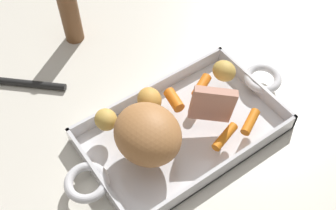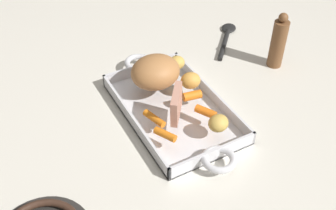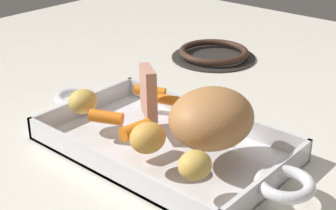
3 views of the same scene
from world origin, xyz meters
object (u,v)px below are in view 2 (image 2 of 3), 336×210
baby_carrot_center_right (206,112)px  baby_carrot_southwest (154,118)px  roasting_dish (173,110)px  potato_golden_large (177,63)px  baby_carrot_long (165,134)px  pepper_mill (278,42)px  pork_roast (155,72)px  potato_near_roast (218,123)px  baby_carrot_northwest (192,96)px  serving_spoon (226,36)px  roast_slice_outer (176,104)px  potato_whole (191,81)px

baby_carrot_center_right → baby_carrot_southwest: 0.12m
roasting_dish → potato_golden_large: (-0.12, 0.08, 0.04)m
baby_carrot_long → pepper_mill: pepper_mill is taller
pork_roast → baby_carrot_long: 0.19m
potato_near_roast → pepper_mill: size_ratio=0.29×
pork_roast → baby_carrot_northwest: (0.09, 0.05, -0.03)m
pork_roast → pepper_mill: pepper_mill is taller
pork_roast → baby_carrot_long: bearing=-20.8°
baby_carrot_long → pepper_mill: bearing=107.9°
potato_golden_large → pepper_mill: bearing=75.0°
pork_roast → serving_spoon: bearing=114.1°
potato_golden_large → serving_spoon: bearing=114.2°
baby_carrot_northwest → baby_carrot_center_right: 0.06m
pork_roast → baby_carrot_northwest: 0.11m
pork_roast → baby_carrot_southwest: size_ratio=2.07×
baby_carrot_southwest → pork_roast: bearing=151.4°
roasting_dish → baby_carrot_northwest: baby_carrot_northwest is taller
baby_carrot_center_right → potato_near_roast: size_ratio=1.07×
roast_slice_outer → potato_golden_large: (-0.17, 0.10, -0.02)m
potato_whole → pepper_mill: 0.29m
roast_slice_outer → pepper_mill: size_ratio=0.46×
pork_roast → baby_carrot_southwest: pork_roast is taller
potato_golden_large → pepper_mill: size_ratio=0.27×
potato_whole → roast_slice_outer: bearing=-47.5°
roast_slice_outer → potato_golden_large: size_ratio=1.74×
baby_carrot_northwest → potato_golden_large: (-0.13, 0.03, 0.01)m
roasting_dish → baby_carrot_southwest: (0.04, -0.07, 0.03)m
roasting_dish → potato_golden_large: bearing=147.3°
baby_carrot_northwest → baby_carrot_long: (0.08, -0.12, -0.00)m
baby_carrot_long → potato_near_roast: 0.12m
baby_carrot_center_right → roasting_dish: bearing=-150.4°
baby_carrot_center_right → pepper_mill: pepper_mill is taller
roast_slice_outer → potato_whole: bearing=132.5°
roast_slice_outer → potato_near_roast: bearing=37.0°
potato_golden_large → serving_spoon: (-0.11, 0.24, -0.05)m
baby_carrot_southwest → baby_carrot_northwest: bearing=102.4°
pork_roast → potato_near_roast: pork_roast is taller
pork_roast → roast_slice_outer: bearing=-5.7°
potato_golden_large → roasting_dish: bearing=-32.7°
roasting_dish → serving_spoon: (-0.23, 0.32, -0.00)m
baby_carrot_northwest → potato_near_roast: 0.12m
baby_carrot_long → serving_spoon: size_ratio=0.30×
roast_slice_outer → baby_carrot_northwest: roast_slice_outer is taller
baby_carrot_northwest → roast_slice_outer: bearing=-60.8°
baby_carrot_northwest → baby_carrot_southwest: bearing=-77.6°
roast_slice_outer → potato_whole: 0.12m
baby_carrot_northwest → potato_golden_large: potato_golden_large is taller
pork_roast → baby_carrot_northwest: bearing=29.5°
roasting_dish → potato_near_roast: size_ratio=10.02×
potato_whole → baby_carrot_northwest: bearing=-25.5°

